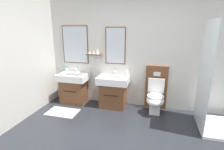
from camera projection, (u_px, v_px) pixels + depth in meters
wall_back at (138, 47)px, 3.94m from camera, size 4.49×0.27×2.77m
bath_mat at (63, 112)px, 3.87m from camera, size 0.68×0.44×0.01m
vanity_sink_left at (74, 87)px, 4.32m from camera, size 0.71×0.49×0.73m
tap_on_left_sink at (76, 69)px, 4.38m from camera, size 0.03×0.13×0.11m
vanity_sink_right at (113, 91)px, 4.08m from camera, size 0.71×0.49×0.73m
tap_on_right_sink at (115, 72)px, 4.14m from camera, size 0.03×0.13×0.11m
toilet at (155, 95)px, 3.85m from camera, size 0.48×0.62×1.00m
toothbrush_cup at (66, 69)px, 4.44m from camera, size 0.07×0.07×0.20m
soap_dispenser at (127, 73)px, 4.07m from camera, size 0.06×0.06×0.17m
shower_tray at (216, 107)px, 3.17m from camera, size 0.89×0.85×1.95m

